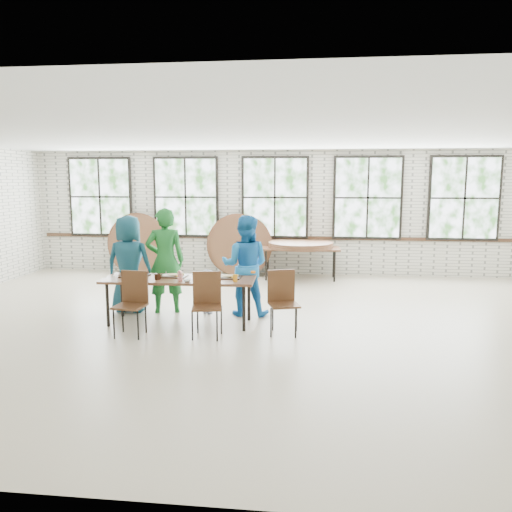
{
  "coord_description": "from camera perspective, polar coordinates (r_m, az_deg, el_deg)",
  "views": [
    {
      "loc": [
        0.92,
        -7.65,
        2.28
      ],
      "look_at": [
        0.0,
        0.4,
        1.05
      ],
      "focal_mm": 35.0,
      "sensor_mm": 36.0,
      "label": 1
    }
  ],
  "objects": [
    {
      "name": "adult_blue",
      "position": [
        8.45,
        -1.24,
        -1.1
      ],
      "size": [
        0.86,
        0.68,
        1.7
      ],
      "primitive_type": "imported",
      "rotation": [
        0.0,
        0.0,
        3.1
      ],
      "color": "blue",
      "rests_on": "ground"
    },
    {
      "name": "chair_near_right",
      "position": [
        7.4,
        -5.63,
        -4.86
      ],
      "size": [
        0.49,
        0.47,
        0.95
      ],
      "rotation": [
        0.0,
        0.0,
        0.18
      ],
      "color": "#4E2E1A",
      "rests_on": "ground"
    },
    {
      "name": "toddler",
      "position": [
        8.65,
        -5.53,
        -4.07
      ],
      "size": [
        0.57,
        0.47,
        0.77
      ],
      "primitive_type": "imported",
      "rotation": [
        0.0,
        0.0,
        2.71
      ],
      "color": "#152242",
      "rests_on": "ground"
    },
    {
      "name": "tabletop_clutter",
      "position": [
        7.98,
        -7.97,
        -2.4
      ],
      "size": [
        1.95,
        0.61,
        0.11
      ],
      "color": "black",
      "rests_on": "dining_table"
    },
    {
      "name": "room",
      "position": [
        12.13,
        2.17,
        6.48
      ],
      "size": [
        12.0,
        12.0,
        12.0
      ],
      "color": "#B9AA93",
      "rests_on": "ground"
    },
    {
      "name": "round_tops_stacked",
      "position": [
        11.62,
        5.12,
        1.3
      ],
      "size": [
        1.5,
        1.5,
        0.13
      ],
      "color": "brown",
      "rests_on": "storage_table"
    },
    {
      "name": "chair_near_left",
      "position": [
        7.64,
        -13.95,
        -4.64
      ],
      "size": [
        0.46,
        0.45,
        0.95
      ],
      "rotation": [
        0.0,
        0.0,
        -0.12
      ],
      "color": "#4E2E1A",
      "rests_on": "ground"
    },
    {
      "name": "chair_spare",
      "position": [
        7.51,
        3.05,
        -4.63
      ],
      "size": [
        0.52,
        0.51,
        0.95
      ],
      "rotation": [
        0.0,
        0.0,
        0.3
      ],
      "color": "#4E2E1A",
      "rests_on": "ground"
    },
    {
      "name": "adult_green",
      "position": [
        8.74,
        -10.33,
        -0.53
      ],
      "size": [
        0.76,
        0.61,
        1.82
      ],
      "primitive_type": "imported",
      "rotation": [
        0.0,
        0.0,
        3.44
      ],
      "color": "#1D6D2A",
      "rests_on": "ground"
    },
    {
      "name": "round_tops_leaning",
      "position": [
        12.27,
        -7.82,
        1.31
      ],
      "size": [
        4.13,
        0.45,
        1.49
      ],
      "color": "brown",
      "rests_on": "ground"
    },
    {
      "name": "dining_table",
      "position": [
        8.04,
        -8.76,
        -2.87
      ],
      "size": [
        2.42,
        0.86,
        0.74
      ],
      "rotation": [
        0.0,
        0.0,
        0.03
      ],
      "color": "brown",
      "rests_on": "ground"
    },
    {
      "name": "adult_teal",
      "position": [
        8.95,
        -14.3,
        -0.86
      ],
      "size": [
        0.84,
        0.56,
        1.69
      ],
      "primitive_type": "imported",
      "rotation": [
        0.0,
        0.0,
        3.11
      ],
      "color": "navy",
      "rests_on": "ground"
    },
    {
      "name": "storage_table",
      "position": [
        11.63,
        5.11,
        0.71
      ],
      "size": [
        1.82,
        0.8,
        0.74
      ],
      "rotation": [
        0.0,
        0.0,
        0.03
      ],
      "color": "brown",
      "rests_on": "ground"
    }
  ]
}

